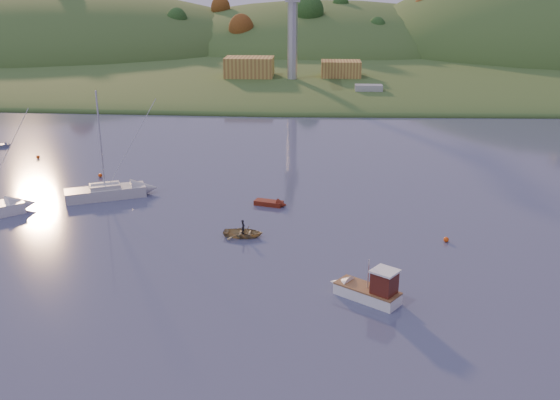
# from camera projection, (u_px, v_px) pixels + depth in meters

# --- Properties ---
(far_shore) EXTENTS (620.00, 220.00, 1.50)m
(far_shore) POSITION_uv_depth(u_px,v_px,m) (298.00, 47.00, 245.27)
(far_shore) COLOR #334D1E
(far_shore) RESTS_ON ground
(shore_slope) EXTENTS (640.00, 150.00, 7.00)m
(shore_slope) POSITION_uv_depth(u_px,v_px,m) (291.00, 67.00, 183.89)
(shore_slope) COLOR #334D1E
(shore_slope) RESTS_ON ground
(hill_left) EXTENTS (170.00, 140.00, 44.00)m
(hill_left) POSITION_uv_depth(u_px,v_px,m) (43.00, 53.00, 221.80)
(hill_left) COLOR #334D1E
(hill_left) RESTS_ON ground
(hill_center) EXTENTS (140.00, 120.00, 36.00)m
(hill_center) POSITION_uv_depth(u_px,v_px,m) (324.00, 52.00, 225.84)
(hill_center) COLOR #334D1E
(hill_center) RESTS_ON ground
(hillside_trees) EXTENTS (280.00, 50.00, 32.00)m
(hillside_trees) POSITION_uv_depth(u_px,v_px,m) (294.00, 59.00, 202.78)
(hillside_trees) COLOR #184017
(hillside_trees) RESTS_ON ground
(wharf) EXTENTS (42.00, 16.00, 2.40)m
(wharf) POSITION_uv_depth(u_px,v_px,m) (306.00, 85.00, 142.63)
(wharf) COLOR slate
(wharf) RESTS_ON ground
(shed_west) EXTENTS (11.00, 8.00, 4.80)m
(shed_west) POSITION_uv_depth(u_px,v_px,m) (249.00, 68.00, 143.11)
(shed_west) COLOR olive
(shed_west) RESTS_ON wharf
(shed_east) EXTENTS (9.00, 7.00, 4.00)m
(shed_east) POSITION_uv_depth(u_px,v_px,m) (341.00, 70.00, 143.05)
(shed_east) COLOR olive
(shed_east) RESTS_ON wharf
(dock_crane) EXTENTS (3.20, 28.00, 20.30)m
(dock_crane) POSITION_uv_depth(u_px,v_px,m) (292.00, 12.00, 134.20)
(dock_crane) COLOR #B7B7BC
(dock_crane) RESTS_ON wharf
(fishing_boat) EXTENTS (5.85, 4.95, 3.76)m
(fishing_boat) POSITION_uv_depth(u_px,v_px,m) (363.00, 288.00, 47.34)
(fishing_boat) COLOR white
(fishing_boat) RESTS_ON ground
(sailboat_far) EXTENTS (9.02, 5.88, 12.08)m
(sailboat_far) POSITION_uv_depth(u_px,v_px,m) (105.00, 191.00, 69.75)
(sailboat_far) COLOR beige
(sailboat_far) RESTS_ON ground
(canoe) EXTENTS (3.92, 2.91, 0.78)m
(canoe) POSITION_uv_depth(u_px,v_px,m) (243.00, 233.00, 59.09)
(canoe) COLOR #9F8B58
(canoe) RESTS_ON ground
(paddler) EXTENTS (0.37, 0.54, 1.43)m
(paddler) POSITION_uv_depth(u_px,v_px,m) (243.00, 230.00, 58.99)
(paddler) COLOR black
(paddler) RESTS_ON ground
(red_tender) EXTENTS (3.81, 2.19, 1.23)m
(red_tender) POSITION_uv_depth(u_px,v_px,m) (275.00, 204.00, 67.38)
(red_tender) COLOR #621D0E
(red_tender) RESTS_ON ground
(grey_dinghy) EXTENTS (3.07, 2.57, 1.11)m
(grey_dinghy) POSITION_uv_depth(u_px,v_px,m) (3.00, 146.00, 92.12)
(grey_dinghy) COLOR slate
(grey_dinghy) RESTS_ON ground
(work_vessel) EXTENTS (13.17, 4.91, 3.36)m
(work_vessel) POSITION_uv_depth(u_px,v_px,m) (368.00, 95.00, 128.70)
(work_vessel) COLOR #535D6D
(work_vessel) RESTS_ON ground
(buoy_1) EXTENTS (0.50, 0.50, 0.50)m
(buoy_1) POSITION_uv_depth(u_px,v_px,m) (446.00, 240.00, 57.86)
(buoy_1) COLOR #E4480C
(buoy_1) RESTS_ON ground
(buoy_2) EXTENTS (0.50, 0.50, 0.50)m
(buoy_2) POSITION_uv_depth(u_px,v_px,m) (38.00, 157.00, 85.89)
(buoy_2) COLOR #E4480C
(buoy_2) RESTS_ON ground
(buoy_3) EXTENTS (0.50, 0.50, 0.50)m
(buoy_3) POSITION_uv_depth(u_px,v_px,m) (100.00, 175.00, 77.54)
(buoy_3) COLOR #E4480C
(buoy_3) RESTS_ON ground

